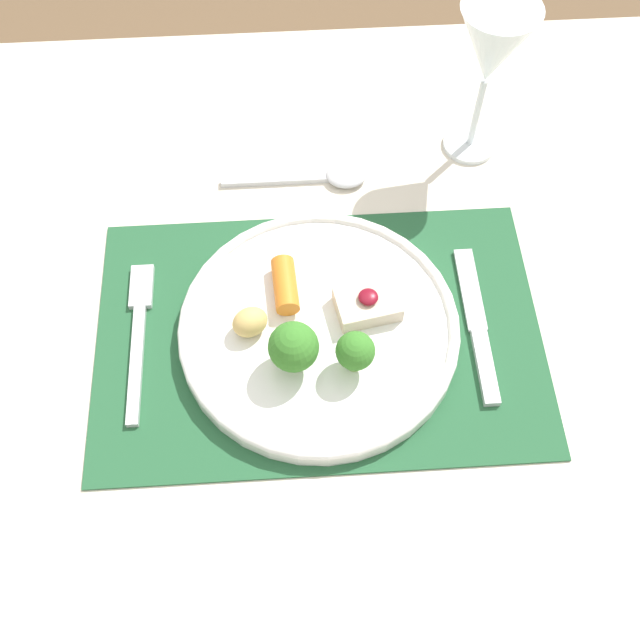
# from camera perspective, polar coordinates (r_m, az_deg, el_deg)

# --- Properties ---
(ground_plane) EXTENTS (8.00, 8.00, 0.00)m
(ground_plane) POSITION_cam_1_polar(r_m,az_deg,el_deg) (1.49, -0.04, -15.54)
(ground_plane) COLOR brown
(dining_table) EXTENTS (1.10, 0.95, 0.76)m
(dining_table) POSITION_cam_1_polar(r_m,az_deg,el_deg) (0.88, -0.07, -4.66)
(dining_table) COLOR beige
(dining_table) RESTS_ON ground_plane
(placemat) EXTENTS (0.46, 0.30, 0.00)m
(placemat) POSITION_cam_1_polar(r_m,az_deg,el_deg) (0.78, -0.08, -1.07)
(placemat) COLOR #235633
(placemat) RESTS_ON dining_table
(dinner_plate) EXTENTS (0.29, 0.29, 0.08)m
(dinner_plate) POSITION_cam_1_polar(r_m,az_deg,el_deg) (0.76, -0.05, -0.36)
(dinner_plate) COLOR white
(dinner_plate) RESTS_ON placemat
(fork) EXTENTS (0.02, 0.19, 0.01)m
(fork) POSITION_cam_1_polar(r_m,az_deg,el_deg) (0.80, -13.64, -0.68)
(fork) COLOR silver
(fork) RESTS_ON placemat
(knife) EXTENTS (0.02, 0.19, 0.01)m
(knife) POSITION_cam_1_polar(r_m,az_deg,el_deg) (0.79, 12.00, -1.03)
(knife) COLOR silver
(knife) RESTS_ON placemat
(spoon) EXTENTS (0.17, 0.04, 0.01)m
(spoon) POSITION_cam_1_polar(r_m,az_deg,el_deg) (0.89, 0.66, 10.90)
(spoon) COLOR silver
(spoon) RESTS_ON dining_table
(wine_glass_near) EXTENTS (0.08, 0.08, 0.19)m
(wine_glass_near) POSITION_cam_1_polar(r_m,az_deg,el_deg) (0.86, 12.98, 19.36)
(wine_glass_near) COLOR white
(wine_glass_near) RESTS_ON dining_table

